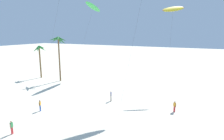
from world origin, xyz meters
TOP-DOWN VIEW (x-y plane):
  - palm_tree_0 at (-29.15, 34.13)m, footprint 3.60×3.72m
  - palm_tree_1 at (-22.37, 33.72)m, footprint 4.48×4.11m
  - flying_kite_5 at (-17.46, 41.04)m, footprint 4.47×8.99m
  - flying_kite_6 at (1.96, 37.71)m, footprint 4.07×5.36m
  - person_foreground_walker at (-5.46, 27.22)m, footprint 0.31×0.47m
  - person_near_left at (-12.83, 18.90)m, footprint 0.31×0.47m
  - person_mid_field at (4.74, 27.54)m, footprint 0.45×0.33m
  - person_far_watcher at (-10.63, 12.84)m, footprint 0.28×0.49m

SIDE VIEW (x-z plane):
  - person_mid_field at x=4.74m, z-range 0.08..1.70m
  - person_far_watcher at x=-10.63m, z-range 0.08..1.72m
  - person_near_left at x=-12.83m, z-range 0.08..1.75m
  - person_foreground_walker at x=-5.46m, z-range 0.08..1.80m
  - palm_tree_0 at x=-29.15m, z-range 2.62..10.79m
  - palm_tree_1 at x=-22.37m, z-range 3.47..13.89m
  - flying_kite_6 at x=1.96m, z-range 7.34..23.72m
  - flying_kite_5 at x=-17.46m, z-range 8.17..26.59m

